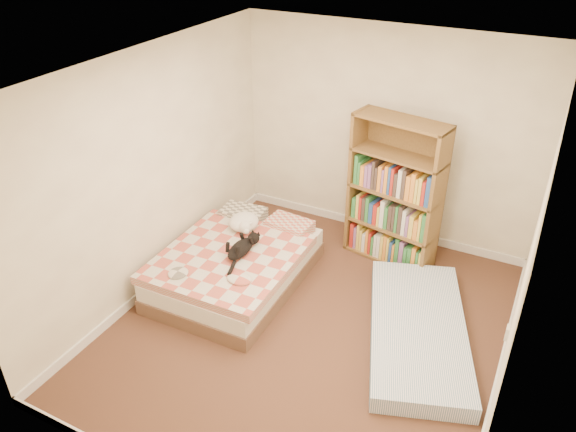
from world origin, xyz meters
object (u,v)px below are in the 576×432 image
at_px(bookshelf, 393,211).
at_px(floor_mattress, 418,330).
at_px(black_cat, 242,247).
at_px(bed, 238,264).
at_px(white_dog, 244,222).

height_order(bookshelf, floor_mattress, bookshelf).
bearing_deg(floor_mattress, black_cat, 163.15).
xyz_separation_m(bed, floor_mattress, (1.98, 0.00, -0.13)).
bearing_deg(white_dog, floor_mattress, -3.69).
relative_size(bookshelf, floor_mattress, 0.87).
bearing_deg(black_cat, white_dog, 125.99).
relative_size(floor_mattress, white_dog, 5.03).
bearing_deg(bed, bookshelf, 41.54).
bearing_deg(floor_mattress, bed, 161.23).
height_order(bed, bookshelf, bookshelf).
bearing_deg(floor_mattress, bookshelf, 100.60).
bearing_deg(bookshelf, black_cat, -122.21).
bearing_deg(floor_mattress, white_dog, 151.82).
bearing_deg(bookshelf, bed, -126.18).
distance_m(floor_mattress, white_dog, 2.17).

